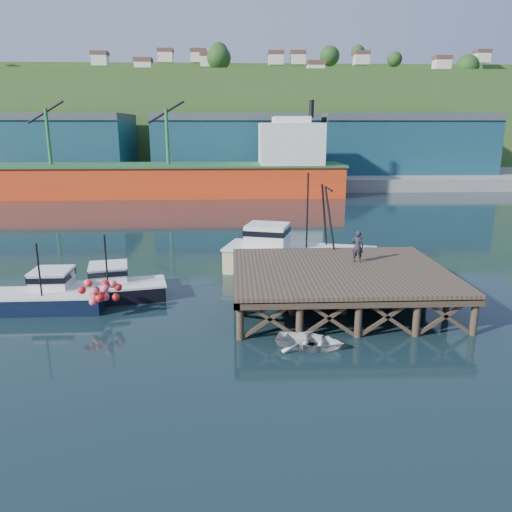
{
  "coord_description": "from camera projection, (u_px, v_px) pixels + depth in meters",
  "views": [
    {
      "loc": [
        -0.44,
        -26.92,
        9.86
      ],
      "look_at": [
        0.86,
        2.0,
        2.39
      ],
      "focal_mm": 35.0,
      "sensor_mm": 36.0,
      "label": 1
    }
  ],
  "objects": [
    {
      "name": "far_quay",
      "position": [
        236.0,
        175.0,
        95.98
      ],
      "size": [
        160.0,
        40.0,
        2.0
      ],
      "primitive_type": "cube",
      "color": "gray",
      "rests_on": "ground"
    },
    {
      "name": "dinghy",
      "position": [
        310.0,
        341.0,
        22.96
      ],
      "size": [
        3.72,
        3.16,
        0.65
      ],
      "primitive_type": "imported",
      "rotation": [
        0.0,
        0.0,
        1.24
      ],
      "color": "silver",
      "rests_on": "ground"
    },
    {
      "name": "trawler",
      "position": [
        296.0,
        253.0,
        34.62
      ],
      "size": [
        10.98,
        6.52,
        6.94
      ],
      "rotation": [
        0.0,
        0.0,
        -0.29
      ],
      "color": "#D0CB86",
      "rests_on": "ground"
    },
    {
      "name": "cargo_ship",
      "position": [
        179.0,
        173.0,
        73.76
      ],
      "size": [
        55.5,
        10.0,
        13.75
      ],
      "color": "#EF3D16",
      "rests_on": "ground"
    },
    {
      "name": "boat_black",
      "position": [
        109.0,
        287.0,
        29.48
      ],
      "size": [
        6.9,
        5.72,
        4.04
      ],
      "rotation": [
        0.0,
        0.0,
        0.21
      ],
      "color": "black",
      "rests_on": "ground"
    },
    {
      "name": "warehouse_right",
      "position": [
        400.0,
        147.0,
        91.08
      ],
      "size": [
        30.0,
        16.0,
        9.0
      ],
      "primitive_type": "cube",
      "color": "#1A4857",
      "rests_on": "far_quay"
    },
    {
      "name": "wharf",
      "position": [
        340.0,
        272.0,
        28.09
      ],
      "size": [
        12.0,
        10.0,
        2.62
      ],
      "color": "brown",
      "rests_on": "ground"
    },
    {
      "name": "warehouse_left",
      "position": [
        38.0,
        147.0,
        88.25
      ],
      "size": [
        32.0,
        16.0,
        9.0
      ],
      "primitive_type": "cube",
      "color": "#1A4857",
      "rests_on": "far_quay"
    },
    {
      "name": "dockworker",
      "position": [
        358.0,
        246.0,
        29.37
      ],
      "size": [
        0.8,
        0.67,
        1.88
      ],
      "primitive_type": "imported",
      "rotation": [
        0.0,
        0.0,
        2.76
      ],
      "color": "black",
      "rests_on": "wharf"
    },
    {
      "name": "boat_navy",
      "position": [
        48.0,
        295.0,
        27.86
      ],
      "size": [
        6.36,
        3.38,
        3.96
      ],
      "rotation": [
        0.0,
        0.0,
        0.01
      ],
      "color": "black",
      "rests_on": "ground"
    },
    {
      "name": "warehouse_mid",
      "position": [
        236.0,
        147.0,
        89.77
      ],
      "size": [
        28.0,
        16.0,
        9.0
      ],
      "primitive_type": "cube",
      "color": "#1A4857",
      "rests_on": "far_quay"
    },
    {
      "name": "ground",
      "position": [
        243.0,
        305.0,
        28.52
      ],
      "size": [
        300.0,
        300.0,
        0.0
      ],
      "primitive_type": "plane",
      "color": "black",
      "rests_on": "ground"
    },
    {
      "name": "hillside",
      "position": [
        235.0,
        123.0,
        122.5
      ],
      "size": [
        220.0,
        50.0,
        22.0
      ],
      "primitive_type": "cube",
      "color": "#2D511E",
      "rests_on": "ground"
    }
  ]
}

